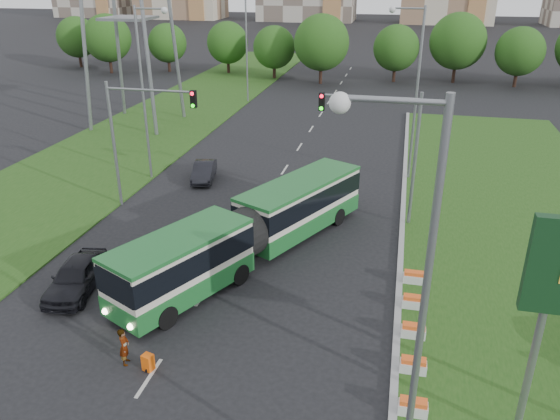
% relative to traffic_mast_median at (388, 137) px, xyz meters
% --- Properties ---
extents(ground, '(360.00, 360.00, 0.00)m').
position_rel_traffic_mast_median_xyz_m(ground, '(-4.78, -10.00, -5.35)').
color(ground, black).
rests_on(ground, ground).
extents(grass_median, '(14.00, 60.00, 0.15)m').
position_rel_traffic_mast_median_xyz_m(grass_median, '(8.22, -2.00, -5.27)').
color(grass_median, '#1F4814').
rests_on(grass_median, ground).
extents(median_kerb, '(0.30, 60.00, 0.18)m').
position_rel_traffic_mast_median_xyz_m(median_kerb, '(1.27, -2.00, -5.26)').
color(median_kerb, '#959595').
rests_on(median_kerb, ground).
extents(left_verge, '(12.00, 110.00, 0.10)m').
position_rel_traffic_mast_median_xyz_m(left_verge, '(-22.78, 15.00, -5.30)').
color(left_verge, '#1F4814').
rests_on(left_verge, ground).
extents(lane_markings, '(0.20, 100.00, 0.01)m').
position_rel_traffic_mast_median_xyz_m(lane_markings, '(-7.78, 10.00, -5.35)').
color(lane_markings, '#B0B0A9').
rests_on(lane_markings, ground).
extents(flower_planters, '(1.10, 11.50, 0.60)m').
position_rel_traffic_mast_median_xyz_m(flower_planters, '(1.92, -12.50, -4.90)').
color(flower_planters, silver).
rests_on(flower_planters, grass_median).
extents(traffic_mast_median, '(5.76, 0.32, 8.00)m').
position_rel_traffic_mast_median_xyz_m(traffic_mast_median, '(0.00, 0.00, 0.00)').
color(traffic_mast_median, gray).
rests_on(traffic_mast_median, ground).
extents(traffic_mast_left, '(5.76, 0.32, 8.00)m').
position_rel_traffic_mast_median_xyz_m(traffic_mast_left, '(-15.16, -1.00, 0.00)').
color(traffic_mast_left, gray).
rests_on(traffic_mast_left, ground).
extents(street_lamps, '(36.00, 60.00, 12.00)m').
position_rel_traffic_mast_median_xyz_m(street_lamps, '(-7.78, 0.00, 0.65)').
color(street_lamps, gray).
rests_on(street_lamps, ground).
extents(tree_line, '(120.00, 8.00, 9.00)m').
position_rel_traffic_mast_median_xyz_m(tree_line, '(5.22, 45.00, -0.85)').
color(tree_line, '#235316').
rests_on(tree_line, ground).
extents(articulated_bus, '(2.64, 16.91, 2.78)m').
position_rel_traffic_mast_median_xyz_m(articulated_bus, '(-6.76, -6.06, -3.65)').
color(articulated_bus, beige).
rests_on(articulated_bus, ground).
extents(car_left_near, '(2.51, 4.86, 1.58)m').
position_rel_traffic_mast_median_xyz_m(car_left_near, '(-13.74, -11.06, -4.56)').
color(car_left_near, black).
rests_on(car_left_near, ground).
extents(car_left_far, '(2.18, 4.22, 1.33)m').
position_rel_traffic_mast_median_xyz_m(car_left_far, '(-13.05, 4.56, -4.69)').
color(car_left_far, black).
rests_on(car_left_far, ground).
extents(pedestrian, '(0.52, 0.66, 1.59)m').
position_rel_traffic_mast_median_xyz_m(pedestrian, '(-9.01, -15.40, -4.56)').
color(pedestrian, gray).
rests_on(pedestrian, ground).
extents(shopping_trolley, '(0.40, 0.42, 0.68)m').
position_rel_traffic_mast_median_xyz_m(shopping_trolley, '(-7.99, -15.56, -5.01)').
color(shopping_trolley, '#FF5D0D').
rests_on(shopping_trolley, ground).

